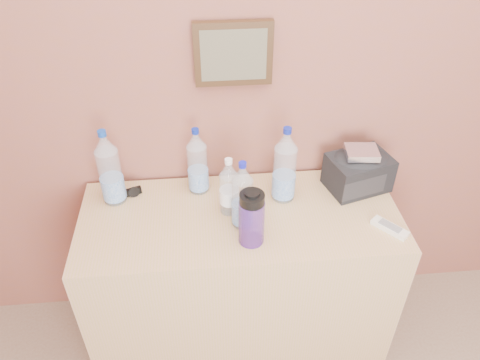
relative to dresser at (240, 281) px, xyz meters
name	(u,v)px	position (x,y,z in m)	size (l,w,h in m)	color
picture_frame	(233,54)	(0.00, 0.27, 0.99)	(0.30, 0.03, 0.25)	#382311
dresser	(240,281)	(0.00, 0.00, 0.00)	(1.31, 0.55, 0.82)	#A38957
pet_large_a	(110,171)	(-0.52, 0.15, 0.56)	(0.09, 0.09, 0.34)	#C1E9F8
pet_large_b	(197,164)	(-0.16, 0.19, 0.55)	(0.08, 0.08, 0.31)	#A4C1D6
pet_large_c	(285,168)	(0.19, 0.10, 0.56)	(0.09, 0.09, 0.34)	silver
pet_large_d	(242,198)	(0.00, -0.05, 0.54)	(0.08, 0.08, 0.30)	silver
pet_small	(229,189)	(-0.04, 0.03, 0.52)	(0.07, 0.07, 0.26)	silver
nalgene_bottle	(252,218)	(0.03, -0.14, 0.53)	(0.10, 0.10, 0.24)	#53268F
sunglasses	(126,193)	(-0.47, 0.17, 0.43)	(0.13, 0.05, 0.03)	black
ac_remote	(390,228)	(0.58, -0.14, 0.42)	(0.15, 0.05, 0.02)	silver
toiletry_bag	(359,171)	(0.52, 0.14, 0.50)	(0.25, 0.18, 0.17)	black
foil_packet	(362,152)	(0.52, 0.13, 0.60)	(0.13, 0.11, 0.03)	silver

